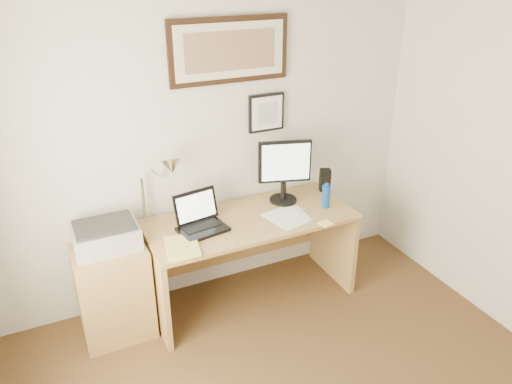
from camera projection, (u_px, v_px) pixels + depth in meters
wall_back at (212, 144)px, 3.85m from camera, size 3.50×0.02×2.50m
side_cabinet at (114, 292)px, 3.61m from camera, size 0.50×0.40×0.73m
water_bottle at (326, 196)px, 3.95m from camera, size 0.06×0.06×0.18m
bottle_cap at (327, 185)px, 3.90m from camera, size 0.03×0.03×0.02m
speaker at (325, 180)px, 4.22m from camera, size 0.11×0.10×0.19m
paper_sheet_a at (284, 218)px, 3.81m from camera, size 0.29×0.36×0.00m
paper_sheet_b at (294, 215)px, 3.86m from camera, size 0.21×0.28×0.00m
sticky_pad at (326, 224)px, 3.72m from camera, size 0.10×0.10×0.01m
marker_pen at (302, 211)px, 3.91m from camera, size 0.14×0.06×0.02m
book at (166, 249)px, 3.39m from camera, size 0.28×0.34×0.02m
desk at (246, 239)px, 3.99m from camera, size 1.60×0.70×0.75m
laptop at (200, 221)px, 3.65m from camera, size 0.37×0.34×0.26m
lcd_monitor at (284, 168)px, 3.95m from camera, size 0.41×0.22×0.52m
printer at (106, 236)px, 3.45m from camera, size 0.44×0.34×0.18m
desk_lamp at (169, 169)px, 3.56m from camera, size 0.29×0.27×0.53m
picture_large at (230, 50)px, 3.58m from camera, size 0.92×0.04×0.47m
picture_small at (266, 113)px, 3.91m from camera, size 0.30×0.03×0.30m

